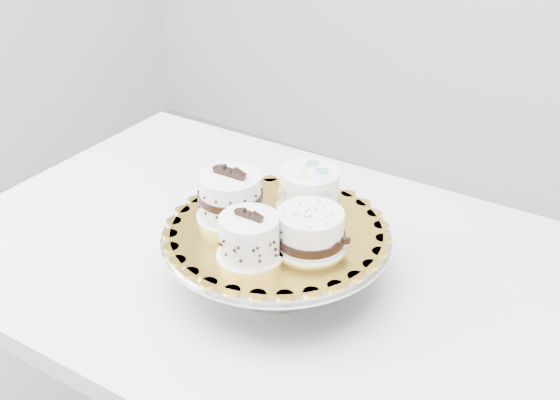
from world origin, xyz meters
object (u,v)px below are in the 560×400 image
Objects in this scene: cake_board at (276,230)px; cake_banded at (230,197)px; table at (270,293)px; cake_stand at (277,248)px; cake_dots at (309,190)px; cake_ribbon at (311,230)px; cake_swirl at (249,238)px.

cake_board is 0.09m from cake_banded.
cake_board reaches higher than table.
cake_stand is at bearing -90.00° from cake_board.
cake_banded is at bearing -174.62° from cake_stand.
cake_ribbon is at bearing -36.61° from cake_dots.
cake_dots is at bearing 83.50° from cake_board.
cake_stand is at bearing -76.88° from cake_dots.
cake_swirl is (0.01, -0.08, 0.07)m from cake_stand.
table is 10.52× the size of cake_banded.
cake_dots is 1.01× the size of cake_ribbon.
cake_banded is 0.91× the size of cake_ribbon.
table is at bearing 133.58° from cake_board.
cake_ribbon is (0.07, -0.01, 0.06)m from cake_stand.
cake_banded is (-0.08, -0.01, 0.04)m from cake_board.
cake_banded is (-0.09, 0.07, 0.00)m from cake_swirl.
cake_swirl reaches higher than cake_board.
cake_dots is (0.09, 0.09, 0.00)m from cake_banded.
cake_swirl is 0.09m from cake_ribbon.
cake_board is (0.00, 0.00, 0.03)m from cake_stand.
cake_banded reaches higher than cake_stand.
cake_board is at bearing -173.30° from cake_ribbon.
cake_board is at bearing -48.50° from table.
cake_dots reaches higher than cake_board.
table is 3.52× the size of cake_board.
cake_stand is 0.11m from cake_dots.
table is 0.23m from cake_dots.
cake_dots is at bearing 138.12° from cake_ribbon.
cake_dots is (0.06, 0.02, 0.22)m from table.
cake_board reaches higher than cake_stand.
cake_board is at bearing 90.00° from cake_stand.
cake_stand is (0.05, -0.06, 0.15)m from table.
cake_board is at bearing 2.44° from cake_banded.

